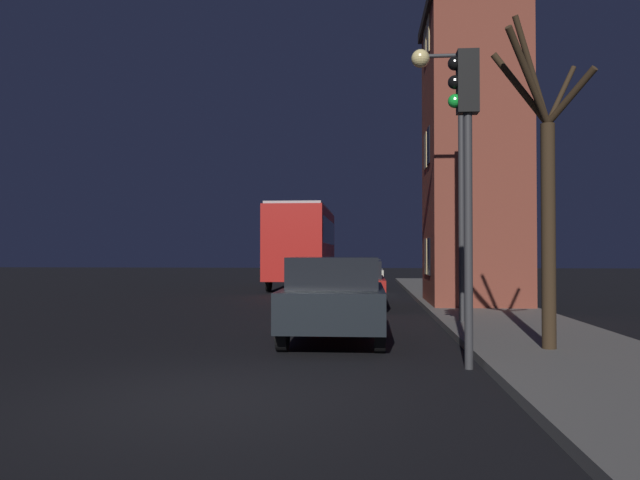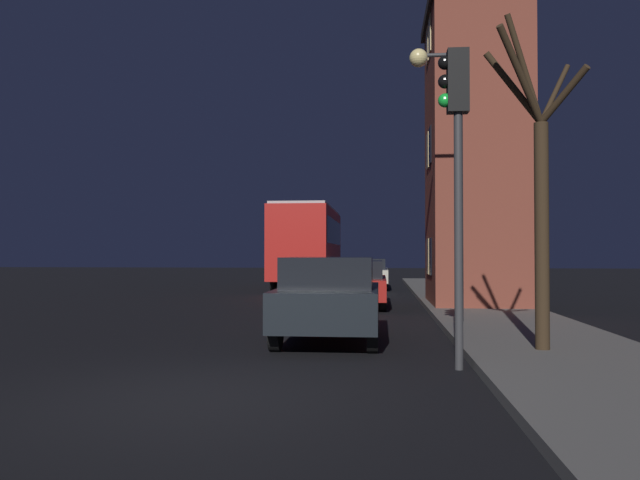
# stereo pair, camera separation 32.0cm
# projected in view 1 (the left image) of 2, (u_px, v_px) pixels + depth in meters

# --- Properties ---
(ground_plane) EXTENTS (120.00, 120.00, 0.00)m
(ground_plane) POSITION_uv_depth(u_px,v_px,m) (210.00, 397.00, 7.13)
(ground_plane) COLOR black
(brick_building) EXTENTS (2.99, 4.04, 8.88)m
(brick_building) POSITION_uv_depth(u_px,v_px,m) (473.00, 155.00, 18.91)
(brick_building) COLOR brown
(brick_building) RESTS_ON sidewalk
(streetlamp) EXTENTS (1.18, 0.41, 6.09)m
(streetlamp) POSITION_uv_depth(u_px,v_px,m) (446.00, 135.00, 13.95)
(streetlamp) COLOR #38383A
(streetlamp) RESTS_ON sidewalk
(traffic_light) EXTENTS (0.43, 0.24, 4.53)m
(traffic_light) POSITION_uv_depth(u_px,v_px,m) (466.00, 141.00, 8.87)
(traffic_light) COLOR #38383A
(traffic_light) RESTS_ON ground
(bare_tree) EXTENTS (1.47, 1.06, 5.16)m
(bare_tree) POSITION_uv_depth(u_px,v_px,m) (545.00, 193.00, 9.81)
(bare_tree) COLOR #382819
(bare_tree) RESTS_ON sidewalk
(bus) EXTENTS (2.49, 9.07, 3.74)m
(bus) POSITION_uv_depth(u_px,v_px,m) (303.00, 241.00, 29.25)
(bus) COLOR red
(bus) RESTS_ON ground
(car_near_lane) EXTENTS (1.79, 3.83, 1.57)m
(car_near_lane) POSITION_uv_depth(u_px,v_px,m) (335.00, 297.00, 11.53)
(car_near_lane) COLOR black
(car_near_lane) RESTS_ON ground
(car_mid_lane) EXTENTS (1.74, 4.37, 1.40)m
(car_mid_lane) POSITION_uv_depth(u_px,v_px,m) (355.00, 283.00, 18.89)
(car_mid_lane) COLOR #B21E19
(car_mid_lane) RESTS_ON ground
(car_far_lane) EXTENTS (1.88, 4.28, 1.37)m
(car_far_lane) POSITION_uv_depth(u_px,v_px,m) (362.00, 273.00, 28.10)
(car_far_lane) COLOR beige
(car_far_lane) RESTS_ON ground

